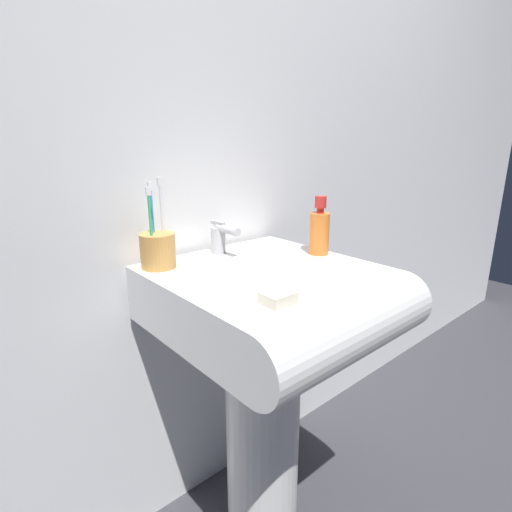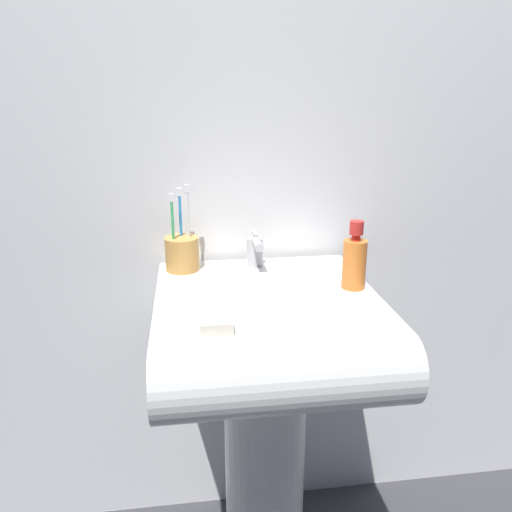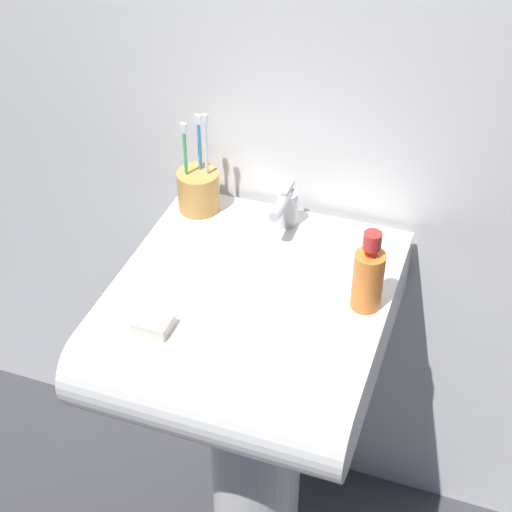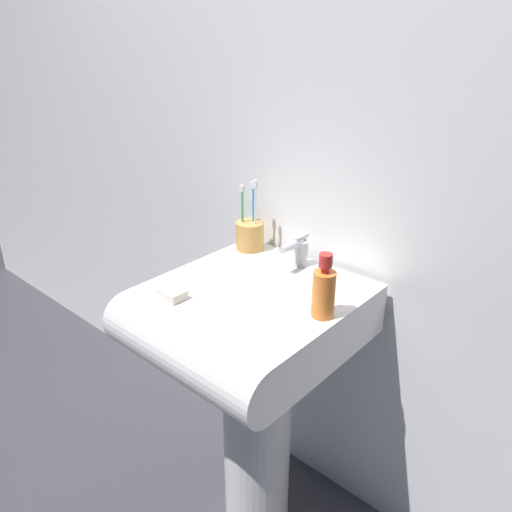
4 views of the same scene
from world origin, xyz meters
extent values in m
plane|color=#38383D|center=(0.00, 0.00, 0.00)|extent=(6.00, 6.00, 0.00)
cube|color=white|center=(0.00, 0.29, 1.20)|extent=(5.00, 0.05, 2.40)
cylinder|color=white|center=(0.00, 0.00, 0.35)|extent=(0.21, 0.21, 0.70)
cube|color=white|center=(0.00, 0.00, 0.78)|extent=(0.51, 0.49, 0.14)
cylinder|color=white|center=(0.00, -0.25, 0.78)|extent=(0.51, 0.14, 0.14)
cylinder|color=#B7B7BC|center=(0.00, 0.19, 0.88)|extent=(0.04, 0.04, 0.08)
cylinder|color=#B7B7BC|center=(0.00, 0.15, 0.92)|extent=(0.02, 0.09, 0.02)
cube|color=#B7B7BC|center=(0.00, 0.19, 0.93)|extent=(0.01, 0.06, 0.01)
cylinder|color=#D19347|center=(-0.19, 0.18, 0.89)|extent=(0.09, 0.09, 0.09)
cylinder|color=#3FB266|center=(-0.21, 0.17, 0.95)|extent=(0.01, 0.01, 0.17)
cube|color=white|center=(-0.21, 0.17, 1.04)|extent=(0.01, 0.01, 0.02)
cylinder|color=white|center=(-0.17, 0.19, 0.96)|extent=(0.01, 0.01, 0.19)
cube|color=white|center=(-0.17, 0.19, 1.06)|extent=(0.01, 0.01, 0.02)
cylinder|color=#338CD8|center=(-0.19, 0.20, 0.95)|extent=(0.01, 0.01, 0.18)
cube|color=white|center=(-0.19, 0.20, 1.05)|extent=(0.01, 0.01, 0.02)
cylinder|color=orange|center=(0.21, 0.00, 0.91)|extent=(0.06, 0.06, 0.12)
cylinder|color=red|center=(0.21, 0.00, 0.97)|extent=(0.02, 0.02, 0.01)
cylinder|color=red|center=(0.21, 0.00, 0.99)|extent=(0.03, 0.03, 0.03)
cube|color=silver|center=(-0.13, -0.18, 0.86)|extent=(0.06, 0.05, 0.02)
camera|label=1|loc=(-0.64, -0.70, 1.16)|focal=28.00mm
camera|label=2|loc=(-0.17, -1.06, 1.29)|focal=35.00mm
camera|label=3|loc=(0.37, -1.06, 1.80)|focal=55.00mm
camera|label=4|loc=(0.77, -0.88, 1.48)|focal=35.00mm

